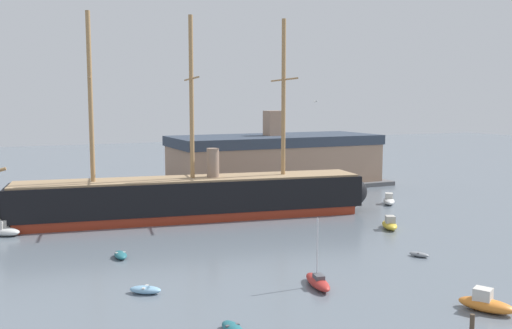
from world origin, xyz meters
TOP-DOWN VIEW (x-y plane):
  - tall_ship at (-2.33, 53.12)m, footprint 58.79×15.94m
  - dinghy_foreground_left at (-12.20, 14.50)m, footprint 1.28×2.82m
  - motorboat_foreground_right at (7.71, 9.86)m, footprint 3.66×4.70m
  - sailboat_near_centre at (-1.44, 20.45)m, footprint 2.35×5.02m
  - dinghy_mid_left at (-15.94, 25.31)m, footprint 3.03×2.60m
  - dinghy_mid_right at (13.55, 24.26)m, footprint 1.87×2.31m
  - dinghy_alongside_bow at (-15.71, 37.25)m, footprint 1.32×2.88m
  - motorboat_alongside_stern at (18.99, 36.12)m, footprint 3.49×4.61m
  - motorboat_far_left at (-27.01, 53.42)m, footprint 4.72×4.42m
  - motorboat_far_right at (30.03, 50.25)m, footprint 3.91×4.48m
  - dinghy_distant_centre at (-0.01, 63.96)m, footprint 2.40×1.23m
  - mooring_piling_nearest at (2.95, 6.70)m, footprint 0.33×0.33m
  - dockside_warehouse_right at (22.02, 75.45)m, footprint 43.80×19.12m
  - seagull_in_flight at (0.56, 24.55)m, footprint 0.43×1.02m

SIDE VIEW (x-z plane):
  - dinghy_mid_right at x=13.55m, z-range 0.00..0.51m
  - dinghy_distant_centre at x=-0.01m, z-range 0.00..0.55m
  - dinghy_foreground_left at x=-12.20m, z-range 0.00..0.66m
  - dinghy_mid_left at x=-15.94m, z-range 0.00..0.67m
  - dinghy_alongside_bow at x=-15.71m, z-range 0.00..0.67m
  - sailboat_near_centre at x=-1.44m, z-range -2.62..3.68m
  - motorboat_far_right at x=30.03m, z-range -0.26..1.52m
  - motorboat_alongside_stern at x=18.99m, z-range -0.27..1.52m
  - motorboat_foreground_right at x=7.71m, z-range -0.27..1.56m
  - motorboat_far_left at x=-27.01m, z-range -0.29..1.64m
  - mooring_piling_nearest at x=2.95m, z-range 0.00..1.68m
  - tall_ship at x=-2.33m, z-range -11.11..17.29m
  - dockside_warehouse_right at x=22.02m, z-range -2.43..12.35m
  - seagull_in_flight at x=0.56m, z-range 16.56..16.68m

